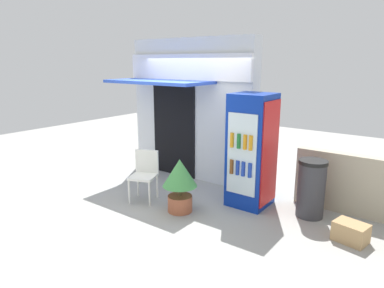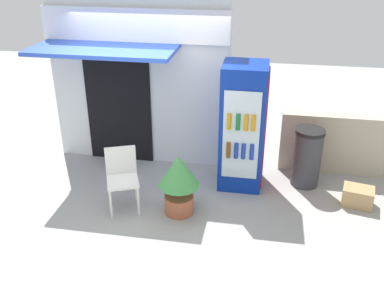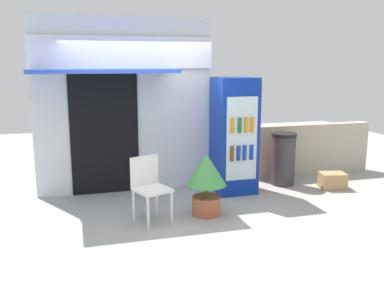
{
  "view_description": "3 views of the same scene",
  "coord_description": "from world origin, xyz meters",
  "px_view_note": "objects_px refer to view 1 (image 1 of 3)",
  "views": [
    {
      "loc": [
        4.04,
        -4.38,
        2.43
      ],
      "look_at": [
        0.68,
        0.14,
        1.07
      ],
      "focal_mm": 32.06,
      "sensor_mm": 36.0,
      "label": 1
    },
    {
      "loc": [
        1.78,
        -5.29,
        3.57
      ],
      "look_at": [
        0.8,
        0.32,
        0.81
      ],
      "focal_mm": 40.68,
      "sensor_mm": 36.0,
      "label": 2
    },
    {
      "loc": [
        -1.02,
        -5.7,
        2.16
      ],
      "look_at": [
        0.62,
        0.18,
        0.96
      ],
      "focal_mm": 38.89,
      "sensor_mm": 36.0,
      "label": 3
    }
  ],
  "objects_px": {
    "drink_cooler": "(252,151)",
    "potted_plant_near_shop": "(180,180)",
    "plastic_chair": "(145,172)",
    "trash_bin": "(311,188)",
    "cardboard_box": "(351,232)"
  },
  "relations": [
    {
      "from": "drink_cooler",
      "to": "potted_plant_near_shop",
      "type": "bearing_deg",
      "value": -129.5
    },
    {
      "from": "drink_cooler",
      "to": "plastic_chair",
      "type": "relative_size",
      "value": 2.16
    },
    {
      "from": "trash_bin",
      "to": "cardboard_box",
      "type": "relative_size",
      "value": 2.19
    },
    {
      "from": "plastic_chair",
      "to": "cardboard_box",
      "type": "relative_size",
      "value": 2.09
    },
    {
      "from": "potted_plant_near_shop",
      "to": "trash_bin",
      "type": "xyz_separation_m",
      "value": [
        1.79,
        1.1,
        -0.07
      ]
    },
    {
      "from": "cardboard_box",
      "to": "trash_bin",
      "type": "bearing_deg",
      "value": 146.89
    },
    {
      "from": "drink_cooler",
      "to": "cardboard_box",
      "type": "bearing_deg",
      "value": -10.98
    },
    {
      "from": "plastic_chair",
      "to": "potted_plant_near_shop",
      "type": "height_order",
      "value": "potted_plant_near_shop"
    },
    {
      "from": "cardboard_box",
      "to": "plastic_chair",
      "type": "bearing_deg",
      "value": -169.83
    },
    {
      "from": "plastic_chair",
      "to": "potted_plant_near_shop",
      "type": "relative_size",
      "value": 0.99
    },
    {
      "from": "plastic_chair",
      "to": "trash_bin",
      "type": "height_order",
      "value": "trash_bin"
    },
    {
      "from": "drink_cooler",
      "to": "trash_bin",
      "type": "distance_m",
      "value": 1.12
    },
    {
      "from": "potted_plant_near_shop",
      "to": "trash_bin",
      "type": "relative_size",
      "value": 0.96
    },
    {
      "from": "potted_plant_near_shop",
      "to": "cardboard_box",
      "type": "distance_m",
      "value": 2.62
    },
    {
      "from": "drink_cooler",
      "to": "potted_plant_near_shop",
      "type": "distance_m",
      "value": 1.32
    }
  ]
}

